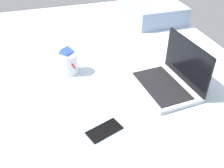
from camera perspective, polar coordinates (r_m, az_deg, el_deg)
bed_mattress at (r=156.26cm, az=-0.83°, el=3.48°), size 180.00×140.00×18.00cm
laptop at (r=126.75cm, az=12.75°, el=1.02°), size 34.81×25.69×23.00cm
snack_cup at (r=135.32cm, az=-9.50°, el=4.77°), size 10.86×9.16×13.80cm
cell_phone at (r=103.97cm, az=-1.73°, el=-10.23°), size 11.11×15.47×0.80cm
pillow at (r=205.36cm, az=8.68°, el=16.26°), size 52.00×36.00×13.00cm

